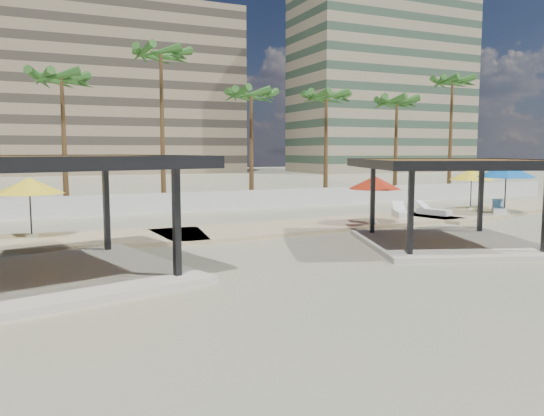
{
  "coord_description": "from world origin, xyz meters",
  "views": [
    {
      "loc": [
        -10.69,
        -15.55,
        3.69
      ],
      "look_at": [
        -1.92,
        3.98,
        1.4
      ],
      "focal_mm": 35.0,
      "sensor_mm": 36.0,
      "label": 1
    }
  ],
  "objects": [
    {
      "name": "palm_d",
      "position": [
        -3.0,
        18.9,
        9.45
      ],
      "size": [
        3.0,
        3.0,
        10.71
      ],
      "color": "brown",
      "rests_on": "ground"
    },
    {
      "name": "palm_g",
      "position": [
        15.0,
        18.2,
        7.18
      ],
      "size": [
        3.0,
        3.0,
        8.28
      ],
      "color": "brown",
      "rests_on": "ground"
    },
    {
      "name": "building_mid",
      "position": [
        4.0,
        78.0,
        14.27
      ],
      "size": [
        38.0,
        16.0,
        30.4
      ],
      "color": "#847259",
      "rests_on": "ground"
    },
    {
      "name": "lounger_b",
      "position": [
        7.34,
        7.52,
        0.37
      ],
      "size": [
        1.46,
        2.13,
        0.77
      ],
      "rotation": [
        0.0,
        0.0,
        1.14
      ],
      "color": "white",
      "rests_on": "promenade"
    },
    {
      "name": "boundary_wall",
      "position": [
        0.0,
        16.0,
        0.6
      ],
      "size": [
        56.0,
        0.3,
        1.2
      ],
      "primitive_type": "cube",
      "color": "silver",
      "rests_on": "ground"
    },
    {
      "name": "ground",
      "position": [
        0.0,
        0.0,
        0.0
      ],
      "size": [
        200.0,
        200.0,
        0.0
      ],
      "primitive_type": "plane",
      "color": "tan",
      "rests_on": "ground"
    },
    {
      "name": "palm_e",
      "position": [
        3.0,
        18.4,
        7.26
      ],
      "size": [
        3.0,
        3.0,
        8.37
      ],
      "color": "brown",
      "rests_on": "ground"
    },
    {
      "name": "promenade",
      "position": [
        2.0,
        7.67,
        0.06
      ],
      "size": [
        44.45,
        7.97,
        0.24
      ],
      "color": "#C6B284",
      "rests_on": "ground"
    },
    {
      "name": "umbrella_e",
      "position": [
        13.93,
        9.2,
        2.27
      ],
      "size": [
        3.2,
        3.2,
        2.43
      ],
      "rotation": [
        0.0,
        0.0,
        -0.19
      ],
      "color": "beige",
      "rests_on": "promenade"
    },
    {
      "name": "palm_f",
      "position": [
        9.0,
        18.6,
        7.37
      ],
      "size": [
        3.0,
        3.0,
        8.49
      ],
      "color": "brown",
      "rests_on": "ground"
    },
    {
      "name": "pavilion_central",
      "position": [
        4.03,
        0.3,
        2.02
      ],
      "size": [
        8.53,
        8.53,
        3.39
      ],
      "rotation": [
        0.0,
        0.0,
        -0.34
      ],
      "color": "beige",
      "rests_on": "ground"
    },
    {
      "name": "building_east",
      "position": [
        48.0,
        66.0,
        17.27
      ],
      "size": [
        32.0,
        15.0,
        36.4
      ],
      "color": "gray",
      "rests_on": "ground"
    },
    {
      "name": "lounger_d",
      "position": [
        13.43,
        6.53,
        0.36
      ],
      "size": [
        1.83,
        1.9,
        0.76
      ],
      "rotation": [
        0.0,
        0.0,
        0.82
      ],
      "color": "white",
      "rests_on": "promenade"
    },
    {
      "name": "palm_c",
      "position": [
        -9.0,
        18.1,
        7.63
      ],
      "size": [
        3.0,
        3.0,
        8.76
      ],
      "color": "brown",
      "rests_on": "ground"
    },
    {
      "name": "umbrella_b",
      "position": [
        -10.89,
        8.21,
        2.29
      ],
      "size": [
        3.13,
        3.13,
        2.46
      ],
      "rotation": [
        0.0,
        0.0,
        -0.15
      ],
      "color": "beige",
      "rests_on": "promenade"
    },
    {
      "name": "pavilion_west",
      "position": [
        -10.22,
        0.75,
        2.14
      ],
      "size": [
        8.61,
        8.61,
        3.58
      ],
      "rotation": [
        0.0,
        0.0,
        0.26
      ],
      "color": "beige",
      "rests_on": "ground"
    },
    {
      "name": "umbrella_d",
      "position": [
        13.64,
        6.32,
        2.6
      ],
      "size": [
        3.2,
        3.2,
        2.82
      ],
      "rotation": [
        0.0,
        0.0,
        0.01
      ],
      "color": "beige",
      "rests_on": "promenade"
    },
    {
      "name": "palm_h",
      "position": [
        21.0,
        18.8,
        9.01
      ],
      "size": [
        3.0,
        3.0,
        10.23
      ],
      "color": "brown",
      "rests_on": "ground"
    },
    {
      "name": "umbrella_c",
      "position": [
        4.37,
        5.8,
        2.18
      ],
      "size": [
        2.8,
        2.8,
        2.33
      ],
      "rotation": [
        0.0,
        0.0,
        -0.07
      ],
      "color": "beige",
      "rests_on": "promenade"
    },
    {
      "name": "lounger_c",
      "position": [
        9.57,
        7.55,
        0.36
      ],
      "size": [
        1.18,
        2.07,
        0.75
      ],
      "rotation": [
        0.0,
        0.0,
        1.86
      ],
      "color": "white",
      "rests_on": "promenade"
    }
  ]
}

